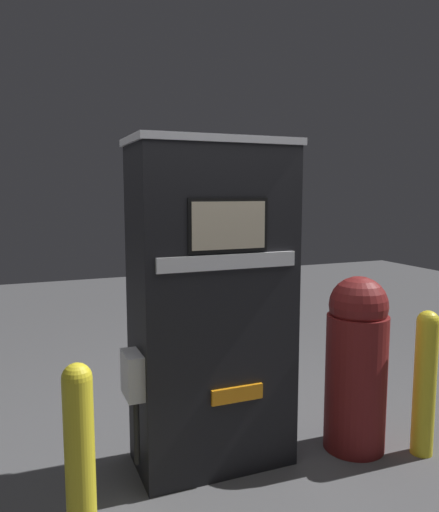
# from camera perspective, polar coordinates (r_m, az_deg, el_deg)

# --- Properties ---
(ground_plane) EXTENTS (14.00, 14.00, 0.00)m
(ground_plane) POSITION_cam_1_polar(r_m,az_deg,el_deg) (3.10, 0.92, -24.27)
(ground_plane) COLOR #4C4C4F
(gas_pump) EXTENTS (1.01, 0.52, 1.92)m
(gas_pump) POSITION_cam_1_polar(r_m,az_deg,el_deg) (2.93, -0.93, -5.71)
(gas_pump) COLOR black
(gas_pump) RESTS_ON ground_plane
(safety_bollard) EXTENTS (0.13, 0.13, 0.88)m
(safety_bollard) POSITION_cam_1_polar(r_m,az_deg,el_deg) (2.48, -15.69, -20.84)
(safety_bollard) COLOR yellow
(safety_bollard) RESTS_ON ground_plane
(trash_bin) EXTENTS (0.38, 0.38, 1.11)m
(trash_bin) POSITION_cam_1_polar(r_m,az_deg,el_deg) (3.30, 15.38, -11.56)
(trash_bin) COLOR maroon
(trash_bin) RESTS_ON ground_plane
(safety_bollard_far) EXTENTS (0.13, 0.13, 0.91)m
(safety_bollard_far) POSITION_cam_1_polar(r_m,az_deg,el_deg) (3.39, 22.43, -12.91)
(safety_bollard_far) COLOR yellow
(safety_bollard_far) RESTS_ON ground_plane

